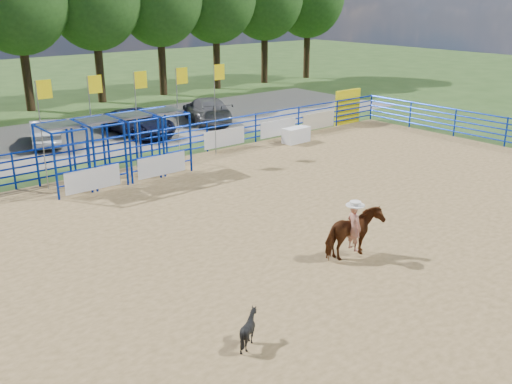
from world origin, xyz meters
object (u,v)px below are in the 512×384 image
horse_and_rider (354,230)px  calf (249,329)px  car_d (207,110)px  announcer_table (296,135)px  car_c (139,122)px  car_b (45,132)px

horse_and_rider → calf: horse_and_rider is taller
horse_and_rider → car_d: size_ratio=0.47×
announcer_table → car_c: size_ratio=0.29×
horse_and_rider → car_b: (-2.07, 18.63, -0.21)m
announcer_table → car_d: car_d is taller
car_b → car_d: car_d is taller
car_b → car_c: size_ratio=0.80×
car_c → announcer_table: bearing=-53.0°
horse_and_rider → car_c: bearing=81.4°
announcer_table → calf: bearing=-136.2°
horse_and_rider → car_d: 19.52m
announcer_table → car_b: 12.67m
announcer_table → car_d: (-0.63, 7.10, 0.33)m
car_d → car_c: bearing=24.3°
horse_and_rider → calf: 5.26m
car_b → car_d: 9.47m
horse_and_rider → car_d: bearing=67.8°
announcer_table → calf: 18.05m
calf → car_b: size_ratio=0.20×
announcer_table → calf: announcer_table is taller
horse_and_rider → car_b: size_ratio=0.61×
car_d → car_b: bearing=15.9°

